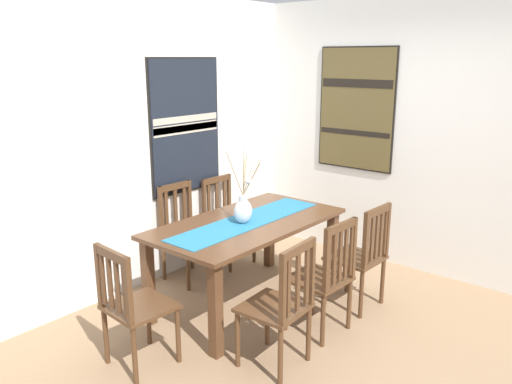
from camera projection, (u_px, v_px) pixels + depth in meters
ground_plane at (312, 339)px, 3.98m from camera, size 6.40×6.40×0.03m
wall_back at (150, 142)px, 4.78m from camera, size 6.40×0.12×2.70m
wall_side at (422, 138)px, 5.01m from camera, size 0.12×6.40×2.70m
dining_table at (247, 234)px, 4.38m from camera, size 1.73×0.91×0.76m
table_runner at (247, 221)px, 4.35m from camera, size 1.59×0.36×0.01m
centerpiece_vase at (243, 209)px, 4.27m from camera, size 0.28×0.22×0.65m
chair_0 at (133, 305)px, 3.50m from camera, size 0.45×0.45×0.91m
chair_1 at (281, 304)px, 3.49m from camera, size 0.44×0.44×0.94m
chair_2 at (226, 219)px, 5.36m from camera, size 0.44×0.44×0.91m
chair_3 at (325, 275)px, 3.94m from camera, size 0.44×0.44×0.94m
chair_4 at (185, 232)px, 4.95m from camera, size 0.43×0.43×0.94m
chair_5 at (362, 254)px, 4.36m from camera, size 0.44×0.44×0.93m
painting_on_back_wall at (185, 126)px, 5.00m from camera, size 0.89×0.05×1.31m
painting_on_side_wall at (356, 109)px, 5.33m from camera, size 0.05×0.87×1.27m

